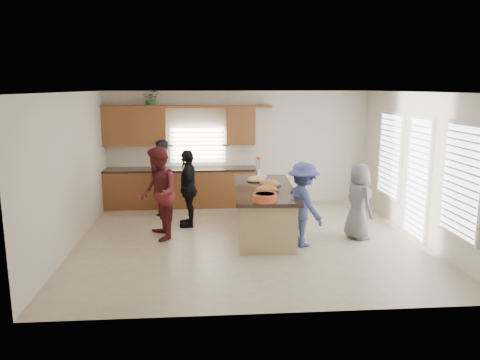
{
  "coord_description": "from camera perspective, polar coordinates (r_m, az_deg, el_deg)",
  "views": [
    {
      "loc": [
        -0.84,
        -8.57,
        2.89
      ],
      "look_at": [
        -0.17,
        0.13,
        1.15
      ],
      "focal_mm": 35.0,
      "sensor_mm": 36.0,
      "label": 1
    }
  ],
  "objects": [
    {
      "name": "woman_right_front",
      "position": [
        9.26,
        14.25,
        -2.54
      ],
      "size": [
        0.62,
        0.81,
        1.47
      ],
      "primitive_type": "imported",
      "rotation": [
        0.0,
        0.0,
        1.81
      ],
      "color": "slate",
      "rests_on": "ground"
    },
    {
      "name": "woman_left_back",
      "position": [
        10.8,
        -9.61,
        0.29
      ],
      "size": [
        0.45,
        0.65,
        1.72
      ],
      "primitive_type": "imported",
      "rotation": [
        0.0,
        0.0,
        -1.51
      ],
      "color": "black",
      "rests_on": "ground"
    },
    {
      "name": "plate_stack",
      "position": [
        10.17,
        2.66,
        0.41
      ],
      "size": [
        0.21,
        0.21,
        0.05
      ],
      "primitive_type": "cylinder",
      "color": "#C398DE",
      "rests_on": "island"
    },
    {
      "name": "salad_bowl",
      "position": [
        8.06,
        3.07,
        -2.09
      ],
      "size": [
        0.41,
        0.41,
        0.14
      ],
      "color": "#CF4F25",
      "rests_on": "island"
    },
    {
      "name": "platter_mid",
      "position": [
        9.39,
        3.66,
        -0.49
      ],
      "size": [
        0.46,
        0.46,
        0.19
      ],
      "color": "black",
      "rests_on": "island"
    },
    {
      "name": "right_wall_glazing",
      "position": [
        9.49,
        21.0,
        1.13
      ],
      "size": [
        0.06,
        4.0,
        2.25
      ],
      "color": "white",
      "rests_on": "ground"
    },
    {
      "name": "woman_right_back",
      "position": [
        8.64,
        7.7,
        -2.97
      ],
      "size": [
        0.93,
        1.16,
        1.56
      ],
      "primitive_type": "imported",
      "rotation": [
        0.0,
        0.0,
        1.98
      ],
      "color": "#3B4781",
      "rests_on": "ground"
    },
    {
      "name": "woman_left_mid",
      "position": [
        9.03,
        -9.94,
        -1.65
      ],
      "size": [
        0.87,
        1.01,
        1.79
      ],
      "primitive_type": "imported",
      "rotation": [
        0.0,
        0.0,
        -1.32
      ],
      "color": "maroon",
      "rests_on": "ground"
    },
    {
      "name": "island",
      "position": [
        9.33,
        2.93,
        -3.88
      ],
      "size": [
        1.3,
        2.76,
        0.95
      ],
      "rotation": [
        0.0,
        0.0,
        -0.05
      ],
      "color": "tan",
      "rests_on": "ground"
    },
    {
      "name": "flower_vase",
      "position": [
        10.27,
        2.18,
        1.78
      ],
      "size": [
        0.14,
        0.14,
        0.44
      ],
      "color": "silver",
      "rests_on": "island"
    },
    {
      "name": "floor",
      "position": [
        9.08,
        1.14,
        -7.28
      ],
      "size": [
        6.5,
        6.5,
        0.0
      ],
      "primitive_type": "plane",
      "color": "beige",
      "rests_on": "ground"
    },
    {
      "name": "room_shell",
      "position": [
        8.67,
        1.19,
        4.72
      ],
      "size": [
        6.52,
        6.02,
        2.81
      ],
      "color": "silver",
      "rests_on": "ground"
    },
    {
      "name": "clear_cup",
      "position": [
        8.23,
        6.24,
        -2.12
      ],
      "size": [
        0.09,
        0.09,
        0.09
      ],
      "primitive_type": "cylinder",
      "color": "white",
      "rests_on": "island"
    },
    {
      "name": "woman_left_front",
      "position": [
        9.82,
        -6.34,
        -1.02
      ],
      "size": [
        0.42,
        0.96,
        1.62
      ],
      "primitive_type": "imported",
      "rotation": [
        0.0,
        0.0,
        -1.54
      ],
      "color": "black",
      "rests_on": "ground"
    },
    {
      "name": "potted_plant",
      "position": [
        11.46,
        -10.76,
        9.69
      ],
      "size": [
        0.38,
        0.33,
        0.42
      ],
      "primitive_type": "imported",
      "rotation": [
        0.0,
        0.0,
        -0.0
      ],
      "color": "#296528",
      "rests_on": "back_cabinetry"
    },
    {
      "name": "platter_back",
      "position": [
        9.79,
        2.03,
        -0.0
      ],
      "size": [
        0.41,
        0.41,
        0.17
      ],
      "color": "black",
      "rests_on": "island"
    },
    {
      "name": "back_cabinetry",
      "position": [
        11.49,
        -7.47,
        1.27
      ],
      "size": [
        4.08,
        0.66,
        2.46
      ],
      "color": "brown",
      "rests_on": "ground"
    },
    {
      "name": "platter_front",
      "position": [
        8.86,
        3.36,
        -1.21
      ],
      "size": [
        0.44,
        0.44,
        0.18
      ],
      "color": "black",
      "rests_on": "island"
    }
  ]
}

